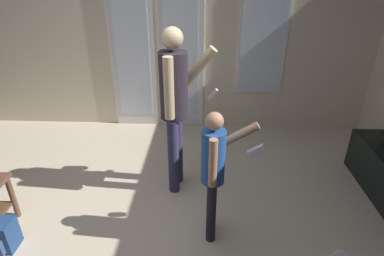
% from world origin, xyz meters
% --- Properties ---
extents(ground_plane, '(6.27, 4.61, 0.02)m').
position_xyz_m(ground_plane, '(0.00, 0.00, -0.01)').
color(ground_plane, beige).
extents(wall_back_with_doors, '(6.27, 0.09, 2.65)m').
position_xyz_m(wall_back_with_doors, '(0.05, 2.27, 1.29)').
color(wall_back_with_doors, beige).
rests_on(wall_back_with_doors, ground_plane).
extents(person_adult, '(0.56, 0.46, 1.69)m').
position_xyz_m(person_adult, '(0.49, 0.73, 1.01)').
color(person_adult, '#363053').
rests_on(person_adult, ground_plane).
extents(person_child, '(0.51, 0.32, 1.20)m').
position_xyz_m(person_child, '(0.86, 0.03, 0.72)').
color(person_child, '#20232B').
rests_on(person_child, ground_plane).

